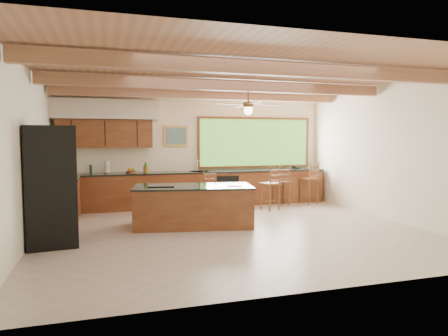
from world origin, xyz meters
name	(u,v)px	position (x,y,z in m)	size (l,w,h in m)	color
ground	(232,230)	(0.00, 0.00, 0.00)	(7.20, 7.20, 0.00)	#BAA99A
room_shell	(215,118)	(-0.17, 0.65, 2.21)	(7.27, 6.54, 3.02)	white
counter_run	(170,192)	(-0.82, 2.52, 0.46)	(7.12, 3.10, 1.23)	brown
island	(193,206)	(-0.65, 0.60, 0.42)	(2.53, 1.51, 0.85)	brown
refrigerator	(52,186)	(-3.22, -0.19, 1.00)	(0.85, 0.83, 2.00)	black
bar_stool_a	(210,187)	(0.10, 2.11, 0.60)	(0.43, 0.43, 1.01)	brown
bar_stool_b	(271,184)	(1.55, 1.72, 0.66)	(0.51, 0.51, 1.11)	brown
bar_stool_c	(282,182)	(2.15, 2.35, 0.62)	(0.39, 0.39, 1.05)	brown
bar_stool_d	(310,179)	(3.00, 2.39, 0.68)	(0.52, 0.52, 1.15)	brown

